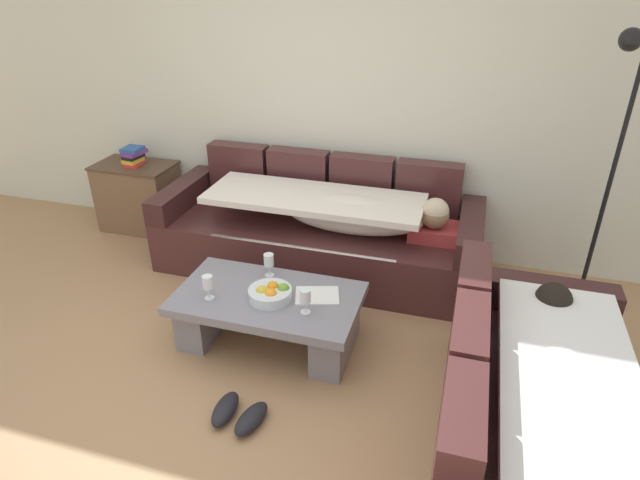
% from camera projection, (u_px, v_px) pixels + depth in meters
% --- Properties ---
extents(ground_plane, '(14.00, 14.00, 0.00)m').
position_uv_depth(ground_plane, '(212.00, 394.00, 3.19)').
color(ground_plane, '#AA7E54').
extents(back_wall, '(9.00, 0.10, 2.70)m').
position_uv_depth(back_wall, '(316.00, 90.00, 4.38)').
color(back_wall, beige).
rests_on(back_wall, ground_plane).
extents(couch_along_wall, '(2.58, 0.92, 0.88)m').
position_uv_depth(couch_along_wall, '(323.00, 232.00, 4.36)').
color(couch_along_wall, '#472423').
rests_on(couch_along_wall, ground_plane).
extents(couch_near_window, '(0.92, 1.95, 0.88)m').
position_uv_depth(couch_near_window, '(534.00, 422.00, 2.56)').
color(couch_near_window, '#472423').
rests_on(couch_near_window, ground_plane).
extents(coffee_table, '(1.20, 0.68, 0.38)m').
position_uv_depth(coffee_table, '(268.00, 313.00, 3.51)').
color(coffee_table, gray).
rests_on(coffee_table, ground_plane).
extents(fruit_bowl, '(0.28, 0.28, 0.10)m').
position_uv_depth(fruit_bowl, '(271.00, 293.00, 3.39)').
color(fruit_bowl, silver).
rests_on(fruit_bowl, coffee_table).
extents(wine_glass_near_left, '(0.07, 0.07, 0.17)m').
position_uv_depth(wine_glass_near_left, '(208.00, 283.00, 3.36)').
color(wine_glass_near_left, silver).
rests_on(wine_glass_near_left, coffee_table).
extents(wine_glass_near_right, '(0.07, 0.07, 0.17)m').
position_uv_depth(wine_glass_near_right, '(305.00, 297.00, 3.22)').
color(wine_glass_near_right, silver).
rests_on(wine_glass_near_right, coffee_table).
extents(wine_glass_far_back, '(0.07, 0.07, 0.17)m').
position_uv_depth(wine_glass_far_back, '(269.00, 261.00, 3.61)').
color(wine_glass_far_back, silver).
rests_on(wine_glass_far_back, coffee_table).
extents(open_magazine, '(0.33, 0.28, 0.01)m').
position_uv_depth(open_magazine, '(317.00, 296.00, 3.43)').
color(open_magazine, white).
rests_on(open_magazine, coffee_table).
extents(side_cabinet, '(0.72, 0.44, 0.64)m').
position_uv_depth(side_cabinet, '(139.00, 197.00, 5.03)').
color(side_cabinet, brown).
rests_on(side_cabinet, ground_plane).
extents(book_stack_on_cabinet, '(0.18, 0.23, 0.17)m').
position_uv_depth(book_stack_on_cabinet, '(134.00, 156.00, 4.83)').
color(book_stack_on_cabinet, red).
rests_on(book_stack_on_cabinet, side_cabinet).
extents(floor_lamp, '(0.33, 0.31, 1.95)m').
position_uv_depth(floor_lamp, '(609.00, 159.00, 3.58)').
color(floor_lamp, black).
rests_on(floor_lamp, ground_plane).
extents(pair_of_shoes, '(0.32, 0.30, 0.09)m').
position_uv_depth(pair_of_shoes, '(238.00, 414.00, 2.99)').
color(pair_of_shoes, black).
rests_on(pair_of_shoes, ground_plane).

